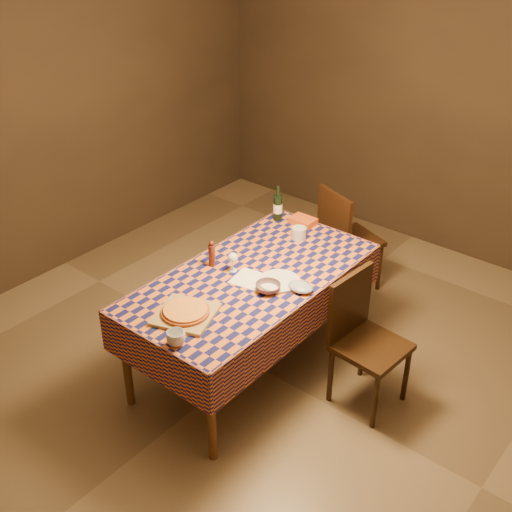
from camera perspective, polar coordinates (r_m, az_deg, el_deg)
name	(u,v)px	position (r m, az deg, el deg)	size (l,w,h in m)	color
room	(251,198)	(4.05, -0.45, 5.20)	(5.00, 5.10, 2.70)	brown
dining_table	(251,285)	(4.37, -0.42, -2.58)	(0.94, 1.84, 0.77)	brown
cutting_board	(186,314)	(3.97, -6.27, -5.18)	(0.34, 0.34, 0.02)	#9C8249
pizza	(185,311)	(3.95, -6.29, -4.89)	(0.39, 0.39, 0.03)	#923E18
pepper_mill	(212,254)	(4.40, -3.95, 0.17)	(0.06, 0.06, 0.19)	#4B1A11
bowl	(268,287)	(4.16, 1.08, -2.82)	(0.17, 0.17, 0.05)	#614951
wine_glass	(233,258)	(4.33, -2.07, -0.21)	(0.08, 0.08, 0.14)	white
wine_bottle	(278,207)	(5.00, 1.95, 4.34)	(0.09, 0.09, 0.28)	black
deli_tub	(299,233)	(4.76, 3.84, 2.04)	(0.11, 0.11, 0.09)	silver
takeout_container	(303,221)	(4.98, 4.21, 3.14)	(0.19, 0.13, 0.05)	#C24B19
white_plate	(279,281)	(4.26, 2.05, -2.24)	(0.28, 0.28, 0.02)	white
tumbler	(176,338)	(3.73, -7.13, -7.26)	(0.11, 0.11, 0.09)	silver
flour_patch	(254,280)	(4.28, -0.19, -2.17)	(0.28, 0.22, 0.00)	white
flour_bag	(300,287)	(4.18, 3.97, -2.76)	(0.18, 0.13, 0.05)	#919DBA
chair_far	(344,235)	(5.39, 7.85, 1.88)	(0.54, 0.55, 0.93)	black
chair_right	(362,333)	(4.27, 9.40, -6.77)	(0.46, 0.45, 0.93)	black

